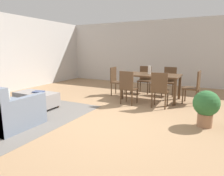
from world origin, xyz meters
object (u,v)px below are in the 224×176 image
ottoman_table (36,99)px  dining_chair_near_right (160,88)px  dining_table (151,77)px  dining_chair_head_west (116,79)px  dining_chair_far_left (145,78)px  dining_chair_head_east (194,85)px  dining_chair_near_left (128,86)px  book_on_ottoman (38,92)px  dining_chair_far_right (169,80)px  potted_plant (206,106)px  vase_centerpiece (149,70)px

ottoman_table → dining_chair_near_right: bearing=26.2°
dining_table → dining_chair_head_west: dining_chair_head_west is taller
dining_chair_far_left → dining_chair_head_east: same height
dining_chair_near_left → book_on_ottoman: dining_chair_near_left is taller
dining_chair_head_west → book_on_ottoman: 2.49m
ottoman_table → dining_chair_far_right: bearing=47.3°
dining_chair_far_right → book_on_ottoman: dining_chair_far_right is taller
potted_plant → dining_chair_head_west: bearing=148.6°
dining_chair_head_west → dining_chair_far_left: bearing=45.6°
dining_chair_near_left → book_on_ottoman: size_ratio=3.54×
dining_chair_far_left → dining_chair_far_right: size_ratio=1.00×
vase_centerpiece → book_on_ottoman: (-2.25, -2.20, -0.47)m
book_on_ottoman → dining_chair_far_left: bearing=57.7°
dining_chair_far_left → vase_centerpiece: bearing=-63.7°
dining_table → vase_centerpiece: bearing=161.1°
ottoman_table → dining_table: dining_table is taller
dining_chair_far_right → dining_chair_head_east: bearing=-43.6°
ottoman_table → potted_plant: potted_plant is taller
dining_chair_head_east → dining_chair_head_west: size_ratio=1.00×
dining_chair_head_east → dining_chair_head_west: 2.40m
dining_chair_near_right → dining_chair_head_west: same height
dining_table → dining_chair_near_left: 0.96m
dining_chair_near_left → dining_chair_far_left: (-0.05, 1.65, 0.00)m
dining_chair_near_left → dining_chair_near_right: 0.85m
dining_chair_head_west → vase_centerpiece: 1.17m
dining_chair_head_east → dining_chair_head_west: (-2.40, 0.02, 0.00)m
vase_centerpiece → book_on_ottoman: bearing=-135.6°
dining_chair_far_right → dining_chair_head_west: bearing=-154.0°
ottoman_table → dining_chair_far_right: size_ratio=1.23×
dining_chair_near_right → dining_chair_far_right: bearing=92.6°
dining_chair_near_right → dining_chair_far_left: bearing=119.6°
dining_chair_head_east → vase_centerpiece: 1.33m
vase_centerpiece → potted_plant: (1.63, -1.67, -0.46)m
dining_chair_near_left → dining_chair_head_west: (-0.79, 0.90, 0.00)m
dining_chair_near_right → vase_centerpiece: bearing=122.5°
dining_chair_far_left → dining_chair_head_west: 1.06m
dining_table → dining_chair_head_west: bearing=178.4°
dining_chair_far_left → vase_centerpiece: 0.93m
ottoman_table → dining_chair_head_east: bearing=31.6°
ottoman_table → vase_centerpiece: (2.32, 2.23, 0.65)m
dining_table → vase_centerpiece: 0.23m
dining_chair_far_left → dining_table: bearing=-60.5°
dining_chair_far_right → potted_plant: 2.72m
vase_centerpiece → potted_plant: vase_centerpiece is taller
dining_chair_head_west → dining_chair_near_right: bearing=-26.9°
dining_table → dining_chair_near_left: (-0.39, -0.86, -0.15)m
dining_chair_far_left → dining_chair_far_right: 0.83m
ottoman_table → vase_centerpiece: 3.28m
book_on_ottoman → potted_plant: bearing=7.8°
dining_chair_near_left → dining_chair_head_east: same height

